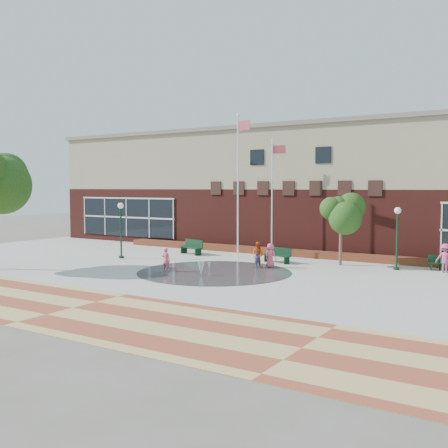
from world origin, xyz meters
The scene contains 22 objects.
ground centered at (0.00, 0.00, 0.00)m, with size 120.00×120.00×0.00m, color #666056.
plaza_concrete centered at (0.00, 4.00, 0.00)m, with size 46.00×18.00×0.01m, color #A8A8A0.
paver_band centered at (0.00, -7.00, 0.00)m, with size 46.00×6.00×0.01m, color #99442D.
splash_pad centered at (0.00, 3.00, 0.00)m, with size 8.40×8.40×0.01m, color #383A3D.
library_building centered at (0.00, 17.48, 4.64)m, with size 44.40×10.40×9.20m.
flower_bed centered at (0.00, 11.60, 0.00)m, with size 26.00×1.20×0.40m, color maroon.
flagpole_left centered at (-1.88, 8.80, 5.25)m, with size 1.09×0.31×9.44m.
flagpole_right centered at (-0.50, 11.01, 4.42)m, with size 0.94×0.34×7.90m.
lamp_left centered at (-8.30, 4.59, 2.26)m, with size 0.39×0.39×3.64m.
lamp_right centered at (8.24, 9.10, 2.20)m, with size 0.38×0.38×3.55m.
bench_left centered at (-5.53, 8.58, 0.33)m, with size 2.12×1.22×1.03m.
bench_mid centered at (1.29, 8.08, 0.31)m, with size 1.96×0.96×0.95m.
bench_right centered at (10.59, 10.23, 0.28)m, with size 1.78×0.90×0.86m.
trash_can centered at (10.56, 10.24, 0.47)m, with size 0.57×0.57×0.93m.
tree_mid centered at (4.96, 9.14, 3.19)m, with size 2.60×2.60×4.38m.
water_jet_a centered at (0.05, 1.64, 0.00)m, with size 0.38×0.38×0.73m, color white.
water_jet_b centered at (-0.71, 3.57, 0.00)m, with size 0.18×0.18×0.41m, color white.
child_splash centered at (-2.34, 1.74, 0.67)m, with size 0.49×0.32×1.34m, color #E45771.
adult_red centered at (1.19, 5.80, 0.75)m, with size 0.73×0.57×1.51m, color #D24C15.
adult_pink centered at (1.84, 6.13, 0.71)m, with size 0.70×0.45×1.43m, color #F15A78.
child_blue centered at (1.38, 5.33, 0.47)m, with size 0.55×0.23×0.93m, color blue.
person_bench centered at (10.71, 9.53, 0.80)m, with size 1.03×0.59×1.60m, color #D43F82.
Camera 1 is at (15.44, -20.74, 4.64)m, focal length 42.00 mm.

